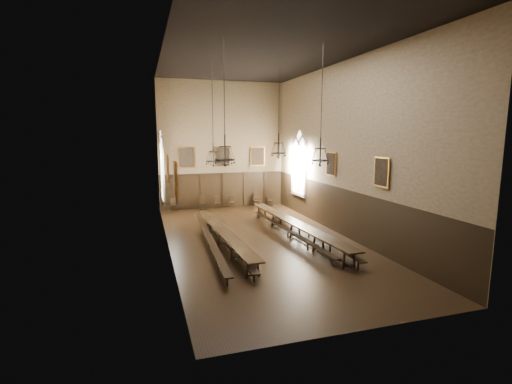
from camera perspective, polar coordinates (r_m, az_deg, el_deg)
name	(u,v)px	position (r m, az deg, el deg)	size (l,w,h in m)	color
floor	(261,241)	(18.82, 0.71, -7.56)	(9.00, 18.00, 0.02)	black
ceiling	(261,54)	(18.41, 0.76, 20.46)	(9.00, 18.00, 0.02)	black
wall_back	(222,145)	(26.78, -5.19, 7.14)	(9.00, 0.02, 9.00)	#907858
wall_front	(368,167)	(9.89, 16.88, 3.65)	(9.00, 0.02, 9.00)	#907858
wall_left	(165,153)	(17.23, -13.78, 5.90)	(0.02, 18.00, 9.00)	#907858
wall_right	(343,150)	(19.90, 13.28, 6.30)	(0.02, 18.00, 9.00)	#907858
wainscot_panelling	(261,217)	(18.50, 0.71, -3.81)	(9.00, 18.00, 2.50)	black
table_left	(224,238)	(18.05, -4.98, -7.06)	(1.06, 9.58, 0.75)	black
table_right	(295,230)	(19.39, 6.04, -5.81)	(1.39, 10.67, 0.83)	black
bench_left_outer	(209,240)	(18.08, -7.26, -7.28)	(0.77, 10.73, 0.48)	black
bench_left_inner	(232,239)	(18.13, -3.71, -7.23)	(0.94, 10.22, 0.46)	black
bench_right_inner	(288,233)	(19.37, 4.95, -6.23)	(0.71, 9.65, 0.43)	black
bench_right_outer	(309,232)	(19.48, 8.15, -6.13)	(0.57, 10.45, 0.47)	black
chair_0	(174,208)	(26.28, -12.52, -2.35)	(0.50, 0.50, 0.92)	black
chair_2	(203,206)	(26.54, -8.19, -2.10)	(0.44, 0.44, 0.95)	black
chair_3	(218,205)	(26.76, -5.92, -2.00)	(0.40, 0.40, 0.88)	black
chair_4	(231,204)	(26.89, -3.79, -1.92)	(0.48, 0.48, 0.88)	black
chair_6	(257,203)	(27.36, 0.13, -1.63)	(0.46, 0.46, 1.01)	black
chair_7	(270,202)	(27.64, 2.19, -1.61)	(0.49, 0.49, 0.89)	black
chandelier_back_left	(213,155)	(20.32, -6.59, 5.74)	(0.82, 0.82, 5.30)	black
chandelier_back_right	(279,147)	(20.86, 3.50, 6.85)	(0.88, 0.88, 4.89)	black
chandelier_front_left	(225,151)	(15.03, -4.80, 6.25)	(0.81, 0.81, 4.84)	black
chandelier_front_right	(320,152)	(16.22, 9.86, 6.05)	(0.79, 0.79, 4.94)	black
portrait_back_0	(186,157)	(26.28, -10.69, 5.24)	(1.10, 0.12, 1.40)	orange
portrait_back_1	(223,157)	(26.69, -5.11, 5.42)	(1.10, 0.12, 1.40)	orange
portrait_back_2	(258,156)	(27.34, 0.25, 5.54)	(1.10, 0.12, 1.40)	orange
portrait_left_0	(167,168)	(18.29, -13.46, 3.57)	(0.12, 1.00, 1.30)	orange
portrait_left_1	(176,179)	(13.83, -12.26, 1.92)	(0.12, 1.00, 1.30)	orange
portrait_right_0	(331,164)	(20.76, 11.50, 4.25)	(0.12, 1.00, 1.30)	orange
portrait_right_1	(381,172)	(16.96, 18.75, 2.92)	(0.12, 1.00, 1.30)	orange
window_right	(299,163)	(24.84, 6.63, 4.43)	(0.20, 2.20, 4.60)	white
window_left	(162,167)	(22.79, -14.29, 3.81)	(0.20, 2.20, 4.60)	white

